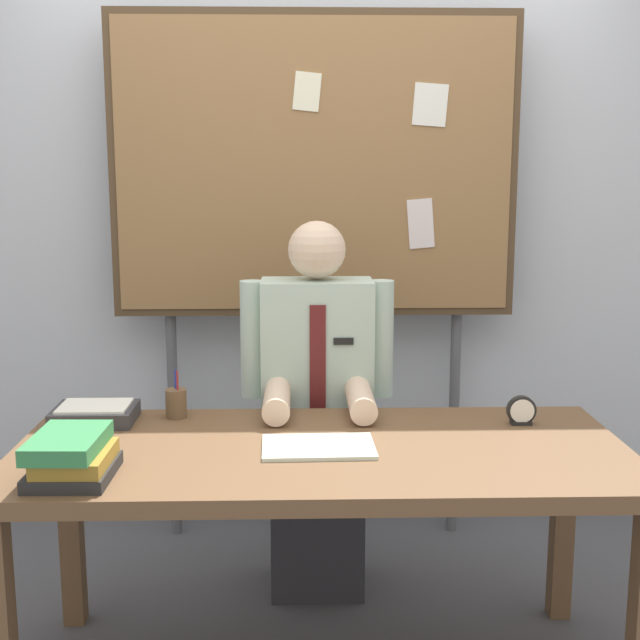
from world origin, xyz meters
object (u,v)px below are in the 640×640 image
object	(u,v)px
desk	(322,473)
bulletin_board	(314,172)
book_stack	(72,457)
desk_clock	(521,412)
pen_holder	(176,403)
person	(317,423)
open_notebook	(318,447)
paper_tray	(95,414)

from	to	relation	value
desk	bulletin_board	world-z (taller)	bulletin_board
desk	book_stack	world-z (taller)	book_stack
desk	bulletin_board	distance (m)	1.36
desk_clock	pen_holder	world-z (taller)	pen_holder
desk_clock	person	bearing A→B (deg)	149.95
desk	bulletin_board	bearing A→B (deg)	89.98
bulletin_board	open_notebook	distance (m)	1.32
book_stack	open_notebook	xyz separation A→B (m)	(0.66, 0.22, -0.05)
person	book_stack	distance (m)	1.07
desk_clock	pen_holder	bearing A→B (deg)	174.34
desk	pen_holder	world-z (taller)	pen_holder
pen_holder	book_stack	bearing A→B (deg)	-109.39
desk_clock	pen_holder	size ratio (longest dim) A/B	0.59
person	desk_clock	distance (m)	0.76
bulletin_board	paper_tray	size ratio (longest dim) A/B	8.39
pen_holder	paper_tray	world-z (taller)	pen_holder
person	paper_tray	size ratio (longest dim) A/B	5.32
person	paper_tray	distance (m)	0.81
person	pen_holder	world-z (taller)	person
person	bulletin_board	world-z (taller)	bulletin_board
person	open_notebook	size ratio (longest dim) A/B	4.20
desk	paper_tray	distance (m)	0.79
bulletin_board	pen_holder	bearing A→B (deg)	-123.22
book_stack	paper_tray	xyz separation A→B (m)	(-0.06, 0.51, -0.03)
person	open_notebook	world-z (taller)	person
bulletin_board	book_stack	world-z (taller)	bulletin_board
book_stack	desk_clock	xyz separation A→B (m)	(1.32, 0.44, -0.02)
paper_tray	pen_holder	bearing A→B (deg)	10.54
desk	bulletin_board	xyz separation A→B (m)	(0.00, 1.04, 0.89)
open_notebook	person	bearing A→B (deg)	89.04
bulletin_board	desk	bearing A→B (deg)	-90.02
person	paper_tray	xyz separation A→B (m)	(-0.73, -0.31, 0.13)
desk	desk_clock	distance (m)	0.69
book_stack	pen_holder	distance (m)	0.59
bulletin_board	desk_clock	size ratio (longest dim) A/B	23.14
desk_clock	bulletin_board	bearing A→B (deg)	127.86
pen_holder	paper_tray	distance (m)	0.26
desk	book_stack	size ratio (longest dim) A/B	6.62
open_notebook	desk_clock	bearing A→B (deg)	18.71
paper_tray	person	bearing A→B (deg)	23.14
book_stack	open_notebook	distance (m)	0.70
bulletin_board	open_notebook	xyz separation A→B (m)	(-0.01, -1.06, -0.80)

